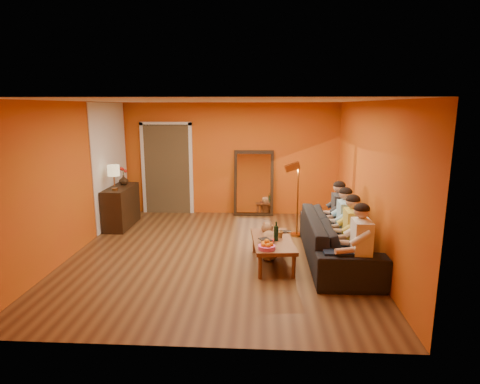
# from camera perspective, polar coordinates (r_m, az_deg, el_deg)

# --- Properties ---
(room_shell) EXTENTS (5.00, 5.50, 2.60)m
(room_shell) POSITION_cam_1_polar(r_m,az_deg,el_deg) (7.06, -2.90, 2.19)
(room_shell) COLOR brown
(room_shell) RESTS_ON ground
(white_accent) EXTENTS (0.02, 1.90, 2.58)m
(white_accent) POSITION_cam_1_polar(r_m,az_deg,el_deg) (8.99, -17.92, 3.76)
(white_accent) COLOR white
(white_accent) RESTS_ON wall_left
(doorway_recess) EXTENTS (1.06, 0.30, 2.10)m
(doorway_recess) POSITION_cam_1_polar(r_m,az_deg,el_deg) (9.75, -10.15, 3.29)
(doorway_recess) COLOR #3F2D19
(doorway_recess) RESTS_ON floor
(door_jamb_left) EXTENTS (0.08, 0.06, 2.20)m
(door_jamb_left) POSITION_cam_1_polar(r_m,az_deg,el_deg) (9.79, -13.56, 3.17)
(door_jamb_left) COLOR white
(door_jamb_left) RESTS_ON wall_back
(door_jamb_right) EXTENTS (0.08, 0.06, 2.20)m
(door_jamb_right) POSITION_cam_1_polar(r_m,az_deg,el_deg) (9.52, -6.97, 3.18)
(door_jamb_right) COLOR white
(door_jamb_right) RESTS_ON wall_back
(door_header) EXTENTS (1.22, 0.06, 0.08)m
(door_header) POSITION_cam_1_polar(r_m,az_deg,el_deg) (9.53, -10.55, 9.54)
(door_header) COLOR white
(door_header) RESTS_ON wall_back
(mirror_frame) EXTENTS (0.92, 0.27, 1.51)m
(mirror_frame) POSITION_cam_1_polar(r_m,az_deg,el_deg) (9.34, 1.96, 1.29)
(mirror_frame) COLOR black
(mirror_frame) RESTS_ON floor
(mirror_glass) EXTENTS (0.78, 0.21, 1.35)m
(mirror_glass) POSITION_cam_1_polar(r_m,az_deg,el_deg) (9.31, 1.96, 1.24)
(mirror_glass) COLOR white
(mirror_glass) RESTS_ON mirror_frame
(sideboard) EXTENTS (0.44, 1.18, 0.85)m
(sideboard) POSITION_cam_1_polar(r_m,az_deg,el_deg) (8.88, -16.54, -2.01)
(sideboard) COLOR black
(sideboard) RESTS_ON floor
(table_lamp) EXTENTS (0.24, 0.24, 0.51)m
(table_lamp) POSITION_cam_1_polar(r_m,az_deg,el_deg) (8.47, -17.49, 1.97)
(table_lamp) COLOR beige
(table_lamp) RESTS_ON sideboard
(sofa) EXTENTS (2.55, 1.00, 0.74)m
(sofa) POSITION_cam_1_polar(r_m,az_deg,el_deg) (6.84, 13.70, -6.51)
(sofa) COLOR black
(sofa) RESTS_ON floor
(coffee_table) EXTENTS (0.74, 1.27, 0.42)m
(coffee_table) POSITION_cam_1_polar(r_m,az_deg,el_deg) (6.56, 4.64, -8.49)
(coffee_table) COLOR brown
(coffee_table) RESTS_ON floor
(floor_lamp) EXTENTS (0.30, 0.24, 1.44)m
(floor_lamp) POSITION_cam_1_polar(r_m,az_deg,el_deg) (7.88, 8.20, -1.18)
(floor_lamp) COLOR #AD7032
(floor_lamp) RESTS_ON floor
(dog) EXTENTS (0.49, 0.61, 0.62)m
(dog) POSITION_cam_1_polar(r_m,az_deg,el_deg) (6.78, 4.14, -6.93)
(dog) COLOR #9B6346
(dog) RESTS_ON floor
(person_far_left) EXTENTS (0.70, 0.44, 1.22)m
(person_far_left) POSITION_cam_1_polar(r_m,az_deg,el_deg) (5.86, 16.81, -7.38)
(person_far_left) COLOR silver
(person_far_left) RESTS_ON sofa
(person_mid_left) EXTENTS (0.70, 0.44, 1.22)m
(person_mid_left) POSITION_cam_1_polar(r_m,az_deg,el_deg) (6.37, 15.68, -5.75)
(person_mid_left) COLOR gold
(person_mid_left) RESTS_ON sofa
(person_mid_right) EXTENTS (0.70, 0.44, 1.22)m
(person_mid_right) POSITION_cam_1_polar(r_m,az_deg,el_deg) (6.89, 14.72, -4.36)
(person_mid_right) COLOR #97CEEA
(person_mid_right) RESTS_ON sofa
(person_far_right) EXTENTS (0.70, 0.44, 1.22)m
(person_far_right) POSITION_cam_1_polar(r_m,az_deg,el_deg) (7.41, 13.90, -3.15)
(person_far_right) COLOR #2D2D31
(person_far_right) RESTS_ON sofa
(fruit_bowl) EXTENTS (0.26, 0.26, 0.16)m
(fruit_bowl) POSITION_cam_1_polar(r_m,az_deg,el_deg) (6.04, 3.83, -7.41)
(fruit_bowl) COLOR #E35096
(fruit_bowl) RESTS_ON coffee_table
(wine_bottle) EXTENTS (0.07, 0.07, 0.31)m
(wine_bottle) POSITION_cam_1_polar(r_m,az_deg,el_deg) (6.40, 5.16, -5.59)
(wine_bottle) COLOR black
(wine_bottle) RESTS_ON coffee_table
(tumbler) EXTENTS (0.12, 0.12, 0.10)m
(tumbler) POSITION_cam_1_polar(r_m,az_deg,el_deg) (6.59, 5.70, -6.01)
(tumbler) COLOR #B27F3F
(tumbler) RESTS_ON coffee_table
(laptop) EXTENTS (0.29, 0.19, 0.02)m
(laptop) POSITION_cam_1_polar(r_m,az_deg,el_deg) (6.83, 6.12, -5.72)
(laptop) COLOR black
(laptop) RESTS_ON coffee_table
(book_lower) EXTENTS (0.20, 0.27, 0.03)m
(book_lower) POSITION_cam_1_polar(r_m,az_deg,el_deg) (6.30, 3.07, -7.22)
(book_lower) COLOR black
(book_lower) RESTS_ON coffee_table
(book_mid) EXTENTS (0.21, 0.26, 0.02)m
(book_mid) POSITION_cam_1_polar(r_m,az_deg,el_deg) (6.30, 3.16, -7.00)
(book_mid) COLOR red
(book_mid) RESTS_ON book_lower
(book_upper) EXTENTS (0.23, 0.25, 0.02)m
(book_upper) POSITION_cam_1_polar(r_m,az_deg,el_deg) (6.27, 3.07, -6.90)
(book_upper) COLOR black
(book_upper) RESTS_ON book_mid
(vase) EXTENTS (0.20, 0.20, 0.21)m
(vase) POSITION_cam_1_polar(r_m,az_deg,el_deg) (9.00, -16.21, 1.65)
(vase) COLOR black
(vase) RESTS_ON sideboard
(flowers) EXTENTS (0.17, 0.17, 0.39)m
(flowers) POSITION_cam_1_polar(r_m,az_deg,el_deg) (8.97, -16.29, 2.97)
(flowers) COLOR red
(flowers) RESTS_ON vase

